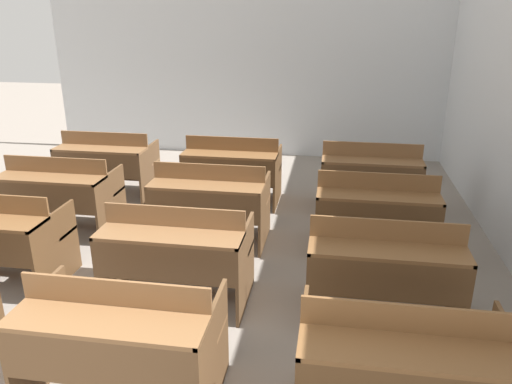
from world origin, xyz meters
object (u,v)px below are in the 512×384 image
object	(u,v)px
bench_back_right	(370,175)
bench_third_right	(376,211)
bench_third_left	(59,192)
bench_third_center	(210,200)
bench_back_center	(232,168)
bench_second_center	(177,251)
bench_front_right	(403,365)
bench_front_center	(120,337)
bench_second_right	(384,267)
bench_back_left	(107,162)

from	to	relation	value
bench_back_right	bench_third_right	bearing A→B (deg)	-90.42
bench_third_left	bench_third_center	distance (m)	1.73
bench_back_center	bench_back_right	bearing A→B (deg)	-0.26
bench_second_center	bench_third_right	world-z (taller)	same
bench_front_right	bench_third_center	bearing A→B (deg)	126.12
bench_second_center	bench_third_left	bearing A→B (deg)	145.71
bench_third_left	bench_back_right	world-z (taller)	same
bench_front_right	bench_third_left	world-z (taller)	same
bench_back_right	bench_front_center	bearing A→B (deg)	-115.77
bench_front_right	bench_third_right	world-z (taller)	same
bench_third_right	bench_back_center	bearing A→B (deg)	145.27
bench_front_right	bench_second_right	size ratio (longest dim) A/B	1.00
bench_front_center	bench_second_center	world-z (taller)	same
bench_third_center	bench_back_left	distance (m)	2.08
bench_third_right	bench_back_center	distance (m)	2.11
bench_front_right	bench_third_left	xyz separation A→B (m)	(-3.46, 2.36, 0.00)
bench_back_center	bench_back_right	world-z (taller)	same
bench_third_left	bench_third_center	bearing A→B (deg)	0.54
bench_second_right	bench_third_center	xyz separation A→B (m)	(-1.72, 1.20, 0.00)
bench_second_right	bench_back_left	size ratio (longest dim) A/B	1.00
bench_third_right	bench_back_right	xyz separation A→B (m)	(0.01, 1.19, 0.00)
bench_third_left	bench_back_left	world-z (taller)	same
bench_second_right	bench_third_left	world-z (taller)	same
bench_front_right	bench_back_center	size ratio (longest dim) A/B	1.00
bench_back_center	bench_back_right	size ratio (longest dim) A/B	1.00
bench_third_center	bench_back_right	world-z (taller)	same
bench_front_center	bench_back_left	distance (m)	3.96
bench_second_center	bench_back_center	size ratio (longest dim) A/B	1.00
bench_back_left	bench_third_center	bearing A→B (deg)	-34.40
bench_second_right	bench_back_left	xyz separation A→B (m)	(-3.43, 2.37, 0.00)
bench_third_center	bench_back_right	distance (m)	2.10
bench_third_right	bench_third_left	bearing A→B (deg)	179.94
bench_second_center	bench_back_center	xyz separation A→B (m)	(-0.01, 2.38, 0.00)
bench_front_right	bench_third_left	distance (m)	4.19
bench_third_right	bench_back_right	distance (m)	1.19
bench_third_left	bench_back_left	bearing A→B (deg)	89.39
bench_front_center	bench_second_right	size ratio (longest dim) A/B	1.00
bench_front_center	bench_back_right	distance (m)	3.95
bench_second_center	bench_back_left	bearing A→B (deg)	125.99
bench_second_right	bench_back_right	size ratio (longest dim) A/B	1.00
bench_third_right	bench_back_center	world-z (taller)	same
bench_second_right	bench_third_left	bearing A→B (deg)	161.11
bench_second_center	bench_second_right	world-z (taller)	same
bench_front_right	bench_third_center	xyz separation A→B (m)	(-1.73, 2.38, 0.00)
bench_back_left	bench_front_center	bearing A→B (deg)	-63.99
bench_second_center	bench_back_left	distance (m)	2.93
bench_front_center	bench_front_right	bearing A→B (deg)	0.23
bench_front_right	bench_back_right	distance (m)	3.55
bench_second_center	bench_back_center	bearing A→B (deg)	90.29
bench_third_right	bench_second_right	bearing A→B (deg)	-90.52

